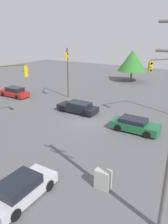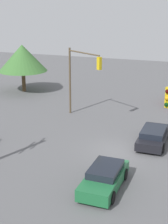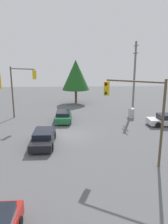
{
  "view_description": "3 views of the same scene",
  "coord_description": "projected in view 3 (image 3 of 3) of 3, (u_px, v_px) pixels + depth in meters",
  "views": [
    {
      "loc": [
        11.14,
        -18.06,
        8.91
      ],
      "look_at": [
        1.27,
        -2.11,
        2.0
      ],
      "focal_mm": 35.0,
      "sensor_mm": 36.0,
      "label": 1
    },
    {
      "loc": [
        22.03,
        5.62,
        10.21
      ],
      "look_at": [
        -0.3,
        -2.8,
        2.5
      ],
      "focal_mm": 55.0,
      "sensor_mm": 36.0,
      "label": 2
    },
    {
      "loc": [
        -20.75,
        -0.5,
        7.48
      ],
      "look_at": [
        -0.25,
        -1.68,
        2.48
      ],
      "focal_mm": 35.0,
      "sensor_mm": 36.0,
      "label": 3
    }
  ],
  "objects": [
    {
      "name": "sedan_green",
      "position": [
        63.0,
        116.0,
        26.81
      ],
      "size": [
        4.44,
        1.96,
        1.29
      ],
      "rotation": [
        0.0,
        0.0,
        -1.57
      ],
      "color": "#1E6638",
      "rests_on": "ground_plane"
    },
    {
      "name": "tree_corner",
      "position": [
        76.0,
        75.0,
        36.72
      ],
      "size": [
        4.61,
        4.61,
        7.37
      ],
      "color": "brown",
      "rests_on": "ground_plane"
    },
    {
      "name": "traffic_signal_aux",
      "position": [
        21.0,
        84.0,
        26.84
      ],
      "size": [
        2.4,
        3.56,
        6.56
      ],
      "rotation": [
        0.0,
        0.0,
        4.14
      ],
      "color": "brown",
      "rests_on": "ground_plane"
    },
    {
      "name": "sedan_dark",
      "position": [
        43.0,
        138.0,
        19.52
      ],
      "size": [
        4.76,
        2.0,
        1.25
      ],
      "rotation": [
        0.0,
        0.0,
        1.57
      ],
      "color": "black",
      "rests_on": "ground_plane"
    },
    {
      "name": "utility_pole_tall",
      "position": [
        134.0,
        75.0,
        30.94
      ],
      "size": [
        2.2,
        0.28,
        9.86
      ],
      "color": "slate",
      "rests_on": "ground_plane"
    },
    {
      "name": "ground_plane",
      "position": [
        67.0,
        136.0,
        21.87
      ],
      "size": [
        80.0,
        80.0,
        0.0
      ],
      "primitive_type": "plane",
      "color": "#5B5B5E"
    },
    {
      "name": "sedan_silver",
      "position": [
        167.0,
        120.0,
        25.17
      ],
      "size": [
        1.95,
        4.2,
        1.33
      ],
      "color": "silver",
      "rests_on": "ground_plane"
    },
    {
      "name": "electrical_cabinet",
      "position": [
        131.0,
        113.0,
        28.39
      ],
      "size": [
        0.95,
        0.57,
        1.25
      ],
      "primitive_type": "cube",
      "color": "#B2B2AD",
      "rests_on": "ground_plane"
    },
    {
      "name": "traffic_signal_cross",
      "position": [
        138.0,
        105.0,
        15.36
      ],
      "size": [
        2.42,
        3.85,
        6.22
      ],
      "rotation": [
        0.0,
        0.0,
        1.03
      ],
      "color": "brown",
      "rests_on": "ground_plane"
    }
  ]
}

